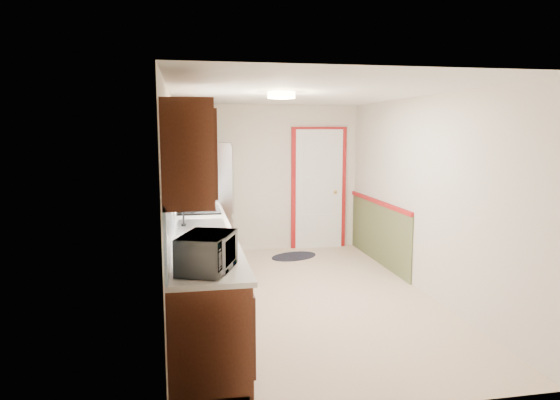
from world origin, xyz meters
name	(u,v)px	position (x,y,z in m)	size (l,w,h in m)	color
room_shell	(303,198)	(0.00, 0.00, 1.20)	(3.20, 5.20, 2.52)	#C9AC8D
kitchen_run	(198,240)	(-1.24, -0.29, 0.81)	(0.63, 4.00, 2.20)	#38170C
back_wall_trim	(331,197)	(0.99, 2.21, 0.89)	(1.12, 2.30, 2.08)	maroon
ceiling_fixture	(281,96)	(-0.30, -0.20, 2.36)	(0.30, 0.30, 0.06)	#FFD88C
microwave	(207,248)	(-1.20, -1.95, 1.11)	(0.51, 0.28, 0.34)	white
refrigerator	(208,201)	(-1.02, 2.05, 0.90)	(0.83, 0.80, 1.80)	#B7B7BC
rug	(294,256)	(0.31, 1.90, 0.01)	(0.78, 0.50, 0.01)	black
cooktop	(199,210)	(-1.19, 0.88, 0.95)	(0.55, 0.66, 0.02)	black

